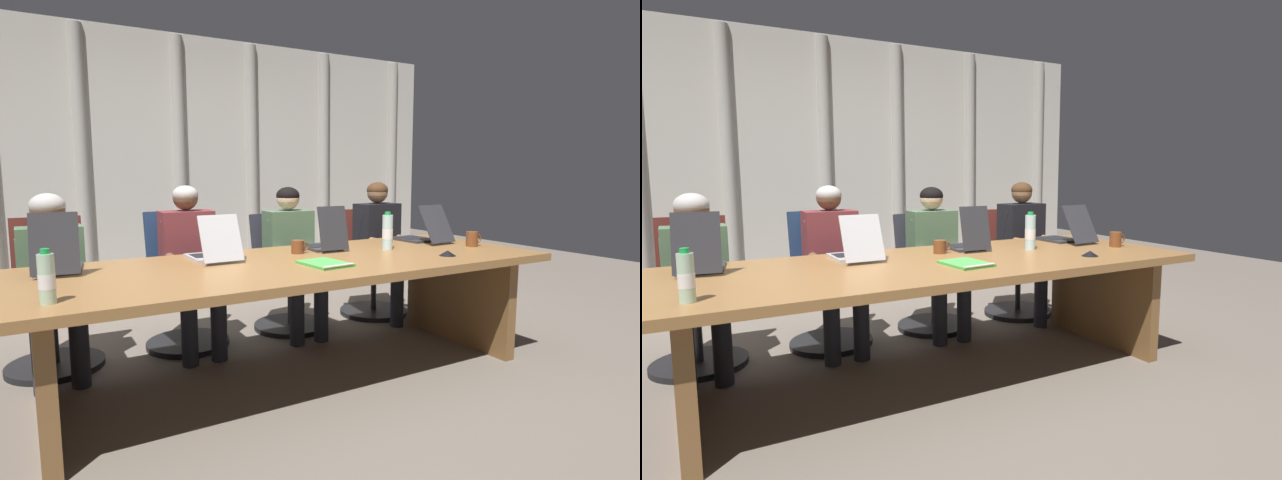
# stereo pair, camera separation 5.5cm
# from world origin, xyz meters

# --- Properties ---
(ground_plane) EXTENTS (12.09, 12.09, 0.00)m
(ground_plane) POSITION_xyz_m (0.00, 0.00, 0.00)
(ground_plane) COLOR #6B6056
(conference_table) EXTENTS (3.27, 1.20, 0.74)m
(conference_table) POSITION_xyz_m (0.00, 0.00, 0.58)
(conference_table) COLOR olive
(conference_table) RESTS_ON ground_plane
(curtain_backdrop) EXTENTS (6.05, 0.17, 2.62)m
(curtain_backdrop) POSITION_xyz_m (-0.00, 2.52, 1.31)
(curtain_backdrop) COLOR beige
(curtain_backdrop) RESTS_ON ground_plane
(laptop_left_end) EXTENTS (0.28, 0.45, 0.34)m
(laptop_left_end) POSITION_xyz_m (-1.27, 0.34, 0.80)
(laptop_left_end) COLOR #2D2D33
(laptop_left_end) RESTS_ON conference_table
(laptop_left_mid) EXTENTS (0.25, 0.43, 0.29)m
(laptop_left_mid) POSITION_xyz_m (-0.41, 0.29, 0.79)
(laptop_left_mid) COLOR #BCBCC1
(laptop_left_mid) RESTS_ON conference_table
(laptop_center) EXTENTS (0.22, 0.39, 0.31)m
(laptop_center) POSITION_xyz_m (0.39, 0.30, 0.80)
(laptop_center) COLOR #2D2D33
(laptop_center) RESTS_ON conference_table
(laptop_right_mid) EXTENTS (0.28, 0.50, 0.29)m
(laptop_right_mid) POSITION_xyz_m (1.26, 0.28, 0.79)
(laptop_right_mid) COLOR #2D2D33
(laptop_right_mid) RESTS_ON conference_table
(office_chair_left_end) EXTENTS (0.60, 0.60, 0.98)m
(office_chair_left_end) POSITION_xyz_m (-1.29, 0.96, 0.37)
(office_chair_left_end) COLOR #511E19
(office_chair_left_end) RESTS_ON ground_plane
(office_chair_left_mid) EXTENTS (0.60, 0.60, 0.98)m
(office_chair_left_mid) POSITION_xyz_m (-0.42, 0.96, 0.37)
(office_chair_left_mid) COLOR navy
(office_chair_left_mid) RESTS_ON ground_plane
(office_chair_center) EXTENTS (0.60, 0.61, 0.93)m
(office_chair_center) POSITION_xyz_m (0.43, 0.96, 0.35)
(office_chair_center) COLOR #2D2D38
(office_chair_center) RESTS_ON ground_plane
(office_chair_right_mid) EXTENTS (0.60, 0.61, 0.93)m
(office_chair_right_mid) POSITION_xyz_m (1.28, 0.96, 0.35)
(office_chair_right_mid) COLOR #511E19
(office_chair_right_mid) RESTS_ON ground_plane
(person_left_end) EXTENTS (0.39, 0.55, 1.14)m
(person_left_end) POSITION_xyz_m (-1.28, 0.80, 0.66)
(person_left_end) COLOR #4C6B4C
(person_left_end) RESTS_ON ground_plane
(person_left_mid) EXTENTS (0.38, 0.55, 1.18)m
(person_left_mid) POSITION_xyz_m (-0.41, 0.80, 0.66)
(person_left_mid) COLOR brown
(person_left_mid) RESTS_ON ground_plane
(person_center) EXTENTS (0.39, 0.56, 1.16)m
(person_center) POSITION_xyz_m (0.40, 0.80, 0.65)
(person_center) COLOR #4C6B4C
(person_center) RESTS_ON ground_plane
(person_right_mid) EXTENTS (0.41, 0.57, 1.18)m
(person_right_mid) POSITION_xyz_m (1.29, 0.80, 0.67)
(person_right_mid) COLOR black
(person_right_mid) RESTS_ON ground_plane
(water_bottle_primary) EXTENTS (0.07, 0.07, 0.26)m
(water_bottle_primary) POSITION_xyz_m (0.79, 0.09, 0.86)
(water_bottle_primary) COLOR silver
(water_bottle_primary) RESTS_ON conference_table
(water_bottle_secondary) EXTENTS (0.07, 0.07, 0.23)m
(water_bottle_secondary) POSITION_xyz_m (-1.35, -0.38, 0.84)
(water_bottle_secondary) COLOR #ADD1B2
(water_bottle_secondary) RESTS_ON conference_table
(coffee_mug_near) EXTENTS (0.13, 0.08, 0.11)m
(coffee_mug_near) POSITION_xyz_m (1.41, -0.11, 0.79)
(coffee_mug_near) COLOR brown
(coffee_mug_near) RESTS_ON conference_table
(coffee_mug_far) EXTENTS (0.13, 0.08, 0.09)m
(coffee_mug_far) POSITION_xyz_m (0.16, 0.25, 0.78)
(coffee_mug_far) COLOR brown
(coffee_mug_far) RESTS_ON conference_table
(conference_mic_left_side) EXTENTS (0.11, 0.11, 0.03)m
(conference_mic_left_side) POSITION_xyz_m (0.95, -0.33, 0.75)
(conference_mic_left_side) COLOR black
(conference_mic_left_side) RESTS_ON conference_table
(spiral_notepad) EXTENTS (0.25, 0.33, 0.03)m
(spiral_notepad) POSITION_xyz_m (0.10, -0.21, 0.74)
(spiral_notepad) COLOR #4CB74C
(spiral_notepad) RESTS_ON conference_table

